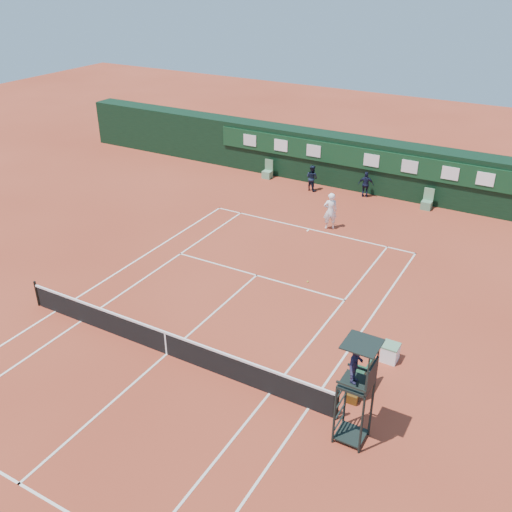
{
  "coord_description": "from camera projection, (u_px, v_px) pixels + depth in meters",
  "views": [
    {
      "loc": [
        10.69,
        -12.44,
        12.44
      ],
      "look_at": [
        0.2,
        6.0,
        1.2
      ],
      "focal_mm": 40.0,
      "sensor_mm": 36.0,
      "label": 1
    }
  ],
  "objects": [
    {
      "name": "linesman_chair_left",
      "position": [
        268.0,
        173.0,
        35.74
      ],
      "size": [
        0.55,
        0.5,
        1.15
      ],
      "color": "#63976F",
      "rests_on": "ground"
    },
    {
      "name": "linesman_chair_right",
      "position": [
        427.0,
        203.0,
        31.37
      ],
      "size": [
        0.55,
        0.5,
        1.15
      ],
      "color": "#568361",
      "rests_on": "ground"
    },
    {
      "name": "ball_kid_left",
      "position": [
        312.0,
        178.0,
        33.64
      ],
      "size": [
        0.88,
        0.76,
        1.55
      ],
      "primitive_type": "imported",
      "rotation": [
        0.0,
        0.0,
        2.87
      ],
      "color": "black",
      "rests_on": "ground"
    },
    {
      "name": "tennis_net",
      "position": [
        166.0,
        342.0,
        19.81
      ],
      "size": [
        12.9,
        0.1,
        1.1
      ],
      "color": "black",
      "rests_on": "ground"
    },
    {
      "name": "cooler",
      "position": [
        390.0,
        352.0,
        19.61
      ],
      "size": [
        0.57,
        0.57,
        0.65
      ],
      "color": "white",
      "rests_on": "ground"
    },
    {
      "name": "court_lines",
      "position": [
        167.0,
        354.0,
        20.05
      ],
      "size": [
        11.05,
        23.85,
        0.01
      ],
      "color": "silver",
      "rests_on": "ground"
    },
    {
      "name": "ground",
      "position": [
        167.0,
        354.0,
        20.05
      ],
      "size": [
        90.0,
        90.0,
        0.0
      ],
      "primitive_type": "plane",
      "color": "#A73E27",
      "rests_on": "ground"
    },
    {
      "name": "tennis_ball",
      "position": [
        308.0,
        282.0,
        24.42
      ],
      "size": [
        0.07,
        0.07,
        0.07
      ],
      "primitive_type": "sphere",
      "color": "#C3D230",
      "rests_on": "ground"
    },
    {
      "name": "umpire_chair",
      "position": [
        357.0,
        371.0,
        15.42
      ],
      "size": [
        0.96,
        0.95,
        3.42
      ],
      "color": "black",
      "rests_on": "ground"
    },
    {
      "name": "ball_kid_right",
      "position": [
        366.0,
        184.0,
        32.73
      ],
      "size": [
        0.95,
        0.59,
        1.52
      ],
      "primitive_type": "imported",
      "rotation": [
        0.0,
        0.0,
        3.41
      ],
      "color": "black",
      "rests_on": "ground"
    },
    {
      "name": "player",
      "position": [
        330.0,
        211.0,
        28.81
      ],
      "size": [
        0.84,
        0.79,
        1.94
      ],
      "primitive_type": "imported",
      "rotation": [
        0.0,
        0.0,
        3.76
      ],
      "color": "white",
      "rests_on": "ground"
    },
    {
      "name": "player_bench",
      "position": [
        363.0,
        376.0,
        18.11
      ],
      "size": [
        0.56,
        1.2,
        1.1
      ],
      "color": "#173A22",
      "rests_on": "ground"
    },
    {
      "name": "tennis_bag",
      "position": [
        355.0,
        392.0,
        18.07
      ],
      "size": [
        0.43,
        0.89,
        0.33
      ],
      "primitive_type": "cube",
      "rotation": [
        0.0,
        0.0,
        0.06
      ],
      "color": "black",
      "rests_on": "ground"
    },
    {
      "name": "back_wall",
      "position": [
        359.0,
        163.0,
        33.74
      ],
      "size": [
        40.0,
        1.65,
        3.0
      ],
      "color": "black",
      "rests_on": "ground"
    }
  ]
}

